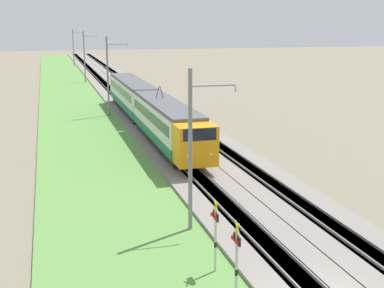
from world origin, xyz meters
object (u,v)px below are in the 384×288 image
crossing_signal_near (236,255)px  catenary_mast_far (85,56)px  catenary_mast_near (191,150)px  catenary_mast_mid (108,76)px  passenger_train (147,106)px  crossing_signal_aux (215,229)px  catenary_mast_distant (74,48)px

crossing_signal_near → catenary_mast_far: catenary_mast_far is taller
catenary_mast_near → catenary_mast_mid: bearing=0.0°
catenary_mast_mid → catenary_mast_near: bearing=-180.0°
passenger_train → catenary_mast_mid: bearing=-161.7°
passenger_train → catenary_mast_near: size_ratio=4.52×
crossing_signal_aux → catenary_mast_distant: 115.13m
passenger_train → crossing_signal_aux: passenger_train is taller
passenger_train → crossing_signal_near: size_ratio=11.14×
crossing_signal_near → catenary_mast_near: bearing=-92.6°
passenger_train → crossing_signal_aux: (-33.06, 3.17, -0.36)m
passenger_train → crossing_signal_near: bearing=-5.1°
crossing_signal_aux → catenary_mast_far: (78.42, -0.30, 2.69)m
crossing_signal_aux → catenary_mast_near: size_ratio=0.40×
crossing_signal_aux → catenary_mast_distant: bearing=-90.2°
passenger_train → crossing_signal_near: passenger_train is taller
crossing_signal_aux → crossing_signal_near: bearing=89.0°
passenger_train → catenary_mast_mid: 9.43m
passenger_train → catenary_mast_distant: bearing=-178.0°
passenger_train → crossing_signal_near: 36.01m
passenger_train → catenary_mast_mid: size_ratio=4.20×
catenary_mast_near → catenary_mast_distant: size_ratio=0.94×
passenger_train → catenary_mast_far: (45.36, 2.87, 2.34)m
catenary_mast_near → passenger_train: bearing=-5.8°
catenary_mast_near → catenary_mast_distant: bearing=0.0°
passenger_train → catenary_mast_far: catenary_mast_far is taller
passenger_train → crossing_signal_aux: 33.21m
crossing_signal_aux → catenary_mast_near: (5.06, -0.31, 2.36)m
catenary_mast_mid → crossing_signal_near: bearing=179.5°
crossing_signal_aux → catenary_mast_distant: catenary_mast_distant is taller
catenary_mast_near → catenary_mast_far: size_ratio=0.93×
crossing_signal_near → catenary_mast_near: catenary_mast_near is taller
crossing_signal_near → catenary_mast_distant: bearing=-90.2°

